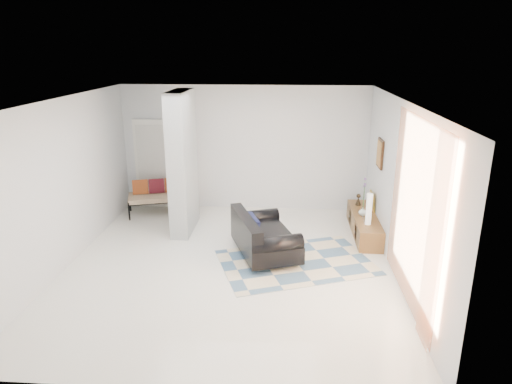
{
  "coord_description": "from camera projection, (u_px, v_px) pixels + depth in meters",
  "views": [
    {
      "loc": [
        0.97,
        -7.01,
        3.58
      ],
      "look_at": [
        0.42,
        0.6,
        1.15
      ],
      "focal_mm": 32.0,
      "sensor_mm": 36.0,
      "label": 1
    }
  ],
  "objects": [
    {
      "name": "wall_right",
      "position": [
        400.0,
        191.0,
        7.21
      ],
      "size": [
        0.0,
        6.0,
        6.0
      ],
      "primitive_type": "plane",
      "rotation": [
        1.57,
        0.0,
        -1.57
      ],
      "color": "silver",
      "rests_on": "ground"
    },
    {
      "name": "wall_art",
      "position": [
        380.0,
        153.0,
        8.65
      ],
      "size": [
        0.04,
        0.45,
        0.55
      ],
      "primitive_type": "cube",
      "color": "#331C0E",
      "rests_on": "wall_right"
    },
    {
      "name": "hallway_door",
      "position": [
        154.0,
        164.0,
        10.46
      ],
      "size": [
        0.85,
        0.06,
        2.04
      ],
      "primitive_type": "cube",
      "color": "white",
      "rests_on": "floor"
    },
    {
      "name": "partition_column",
      "position": [
        183.0,
        163.0,
        8.99
      ],
      "size": [
        0.35,
        1.2,
        2.8
      ],
      "primitive_type": "cube",
      "color": "#A5AAAC",
      "rests_on": "floor"
    },
    {
      "name": "vase",
      "position": [
        363.0,
        211.0,
        8.99
      ],
      "size": [
        0.18,
        0.18,
        0.17
      ],
      "primitive_type": "imported",
      "rotation": [
        0.0,
        0.0,
        0.14
      ],
      "color": "white",
      "rests_on": "media_console"
    },
    {
      "name": "wall_left",
      "position": [
        63.0,
        184.0,
        7.58
      ],
      "size": [
        0.0,
        6.0,
        6.0
      ],
      "primitive_type": "plane",
      "rotation": [
        1.57,
        0.0,
        1.57
      ],
      "color": "silver",
      "rests_on": "ground"
    },
    {
      "name": "media_console",
      "position": [
        364.0,
        224.0,
        9.11
      ],
      "size": [
        0.45,
        1.91,
        0.8
      ],
      "color": "brown",
      "rests_on": "floor"
    },
    {
      "name": "bronze_figurine",
      "position": [
        358.0,
        200.0,
        9.57
      ],
      "size": [
        0.12,
        0.12,
        0.24
      ],
      "primitive_type": null,
      "rotation": [
        0.0,
        0.0,
        -0.01
      ],
      "color": "#2F2215",
      "rests_on": "media_console"
    },
    {
      "name": "floor",
      "position": [
        229.0,
        266.0,
        7.82
      ],
      "size": [
        6.0,
        6.0,
        0.0
      ],
      "primitive_type": "plane",
      "color": "white",
      "rests_on": "ground"
    },
    {
      "name": "loveseat",
      "position": [
        262.0,
        237.0,
        8.12
      ],
      "size": [
        1.38,
        1.77,
        0.76
      ],
      "rotation": [
        0.0,
        0.0,
        0.35
      ],
      "color": "silver",
      "rests_on": "floor"
    },
    {
      "name": "cylinder_lamp",
      "position": [
        369.0,
        209.0,
        8.48
      ],
      "size": [
        0.11,
        0.11,
        0.6
      ],
      "primitive_type": "cylinder",
      "color": "silver",
      "rests_on": "media_console"
    },
    {
      "name": "wall_front",
      "position": [
        188.0,
        276.0,
        4.54
      ],
      "size": [
        6.0,
        0.0,
        6.0
      ],
      "primitive_type": "plane",
      "rotation": [
        -1.57,
        0.0,
        0.0
      ],
      "color": "silver",
      "rests_on": "ground"
    },
    {
      "name": "curtain",
      "position": [
        414.0,
        214.0,
        6.1
      ],
      "size": [
        0.0,
        2.55,
        2.55
      ],
      "primitive_type": "plane",
      "rotation": [
        1.57,
        0.0,
        1.57
      ],
      "color": "#FC8142",
      "rests_on": "wall_right"
    },
    {
      "name": "daybed",
      "position": [
        162.0,
        194.0,
        10.21
      ],
      "size": [
        1.64,
        1.06,
        0.77
      ],
      "rotation": [
        0.0,
        0.0,
        0.3
      ],
      "color": "black",
      "rests_on": "floor"
    },
    {
      "name": "wall_back",
      "position": [
        245.0,
        149.0,
        10.24
      ],
      "size": [
        6.0,
        0.0,
        6.0
      ],
      "primitive_type": "plane",
      "rotation": [
        1.57,
        0.0,
        0.0
      ],
      "color": "silver",
      "rests_on": "ground"
    },
    {
      "name": "area_rug",
      "position": [
        296.0,
        262.0,
        7.93
      ],
      "size": [
        2.97,
        2.47,
        0.01
      ],
      "primitive_type": "cube",
      "rotation": [
        0.0,
        0.0,
        0.35
      ],
      "color": "beige",
      "rests_on": "floor"
    },
    {
      "name": "ceiling",
      "position": [
        226.0,
        100.0,
        6.97
      ],
      "size": [
        6.0,
        6.0,
        0.0
      ],
      "primitive_type": "plane",
      "rotation": [
        3.14,
        0.0,
        0.0
      ],
      "color": "white",
      "rests_on": "wall_back"
    }
  ]
}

